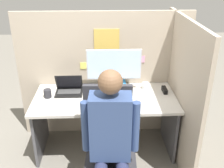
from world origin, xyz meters
name	(u,v)px	position (x,y,z in m)	size (l,w,h in m)	color
cubicle_panel_back	(104,76)	(0.00, 0.76, 0.80)	(2.09, 0.05, 1.59)	tan
cubicle_panel_right	(180,92)	(0.82, 0.30, 0.79)	(0.04, 1.39, 1.59)	tan
desk	(105,110)	(0.00, 0.37, 0.54)	(1.59, 0.74, 0.70)	beige
paper_box	(114,87)	(0.11, 0.56, 0.74)	(0.28, 0.24, 0.08)	#236BAD
monitor	(114,66)	(0.11, 0.56, 1.00)	(0.62, 0.21, 0.41)	#B2B2B7
laptop	(69,90)	(-0.41, 0.49, 0.75)	(0.31, 0.22, 0.22)	black
mouse	(88,101)	(-0.19, 0.25, 0.72)	(0.06, 0.04, 0.04)	black
stapler	(165,90)	(0.69, 0.47, 0.73)	(0.04, 0.14, 0.05)	black
carrot_toy	(128,104)	(0.24, 0.18, 0.73)	(0.04, 0.14, 0.04)	orange
office_chair	(109,148)	(0.03, -0.31, 0.55)	(0.53, 0.57, 1.11)	#2D2D33
person	(111,137)	(0.04, -0.47, 0.78)	(0.48, 0.41, 1.35)	#282D4C
coffee_mug	(145,86)	(0.48, 0.57, 0.74)	(0.08, 0.08, 0.08)	white
pen_cup	(48,93)	(-0.64, 0.40, 0.75)	(0.08, 0.08, 0.10)	#28282D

